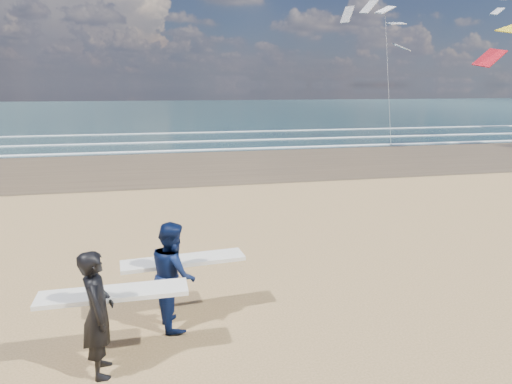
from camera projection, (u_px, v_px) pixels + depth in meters
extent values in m
cube|color=brown|center=(476.00, 153.00, 28.33)|extent=(220.00, 12.00, 0.01)
cube|color=#1A3439|center=(267.00, 109.00, 79.65)|extent=(220.00, 100.00, 0.02)
cube|color=white|center=(431.00, 143.00, 32.88)|extent=(220.00, 0.50, 0.05)
cube|color=white|center=(398.00, 136.00, 37.35)|extent=(220.00, 0.50, 0.05)
cube|color=white|center=(363.00, 129.00, 43.53)|extent=(220.00, 0.50, 0.05)
imported|color=black|center=(98.00, 313.00, 6.51)|extent=(0.52, 0.73, 1.90)
cube|color=white|center=(114.00, 293.00, 6.86)|extent=(2.21, 0.54, 0.07)
imported|color=#0B1841|center=(173.00, 274.00, 7.88)|extent=(0.85, 1.01, 1.88)
cube|color=white|center=(183.00, 260.00, 8.23)|extent=(2.24, 0.71, 0.07)
cube|color=slate|center=(391.00, 145.00, 31.81)|extent=(0.12, 0.12, 0.10)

